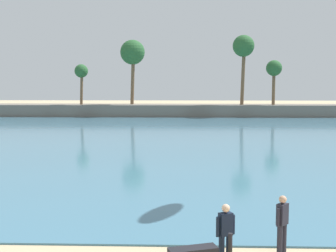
% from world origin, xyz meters
% --- Properties ---
extents(sea, '(220.00, 92.95, 0.06)m').
position_xyz_m(sea, '(0.00, 53.53, 0.03)').
color(sea, teal).
rests_on(sea, ground).
extents(palm_headland, '(102.32, 6.63, 13.35)m').
position_xyz_m(palm_headland, '(3.18, 60.13, 3.37)').
color(palm_headland, slate).
rests_on(palm_headland, ground).
extents(person_rigging_by_gear, '(0.50, 0.33, 1.67)m').
position_xyz_m(person_rigging_by_gear, '(2.20, 5.66, 0.89)').
color(person_rigging_by_gear, '#141E33').
rests_on(person_rigging_by_gear, ground).
extents(person_at_waterline, '(0.40, 0.43, 1.67)m').
position_xyz_m(person_at_waterline, '(3.83, 6.56, 0.89)').
color(person_at_waterline, '#23232D').
rests_on(person_at_waterline, ground).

